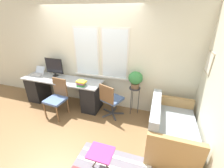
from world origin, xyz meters
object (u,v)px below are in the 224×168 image
at_px(book_stack, 81,83).
at_px(couch_loveseat, 169,129).
at_px(monitor, 54,67).
at_px(mouse, 58,81).
at_px(plant_stand, 135,91).
at_px(folding_stool, 101,154).
at_px(desk_chair_wooden, 57,97).
at_px(office_chair_swivel, 111,99).
at_px(keyboard, 49,79).
at_px(potted_plant, 135,79).
at_px(laptop, 38,73).

height_order(book_stack, couch_loveseat, book_stack).
height_order(monitor, mouse, monitor).
bearing_deg(plant_stand, folding_stool, -96.66).
xyz_separation_m(desk_chair_wooden, office_chair_swivel, (1.26, 0.34, -0.02)).
bearing_deg(folding_stool, keyboard, 145.22).
relative_size(monitor, office_chair_swivel, 0.59).
height_order(monitor, keyboard, monitor).
relative_size(plant_stand, potted_plant, 1.76).
height_order(keyboard, folding_stool, keyboard).
relative_size(office_chair_swivel, folding_stool, 2.10).
relative_size(laptop, couch_loveseat, 0.24).
relative_size(monitor, potted_plant, 1.27).
relative_size(desk_chair_wooden, couch_loveseat, 0.69).
height_order(desk_chair_wooden, folding_stool, desk_chair_wooden).
relative_size(monitor, folding_stool, 1.23).
xyz_separation_m(monitor, folding_stool, (1.99, -1.67, -0.65)).
distance_m(laptop, potted_plant, 2.72).
relative_size(book_stack, couch_loveseat, 0.18).
distance_m(keyboard, plant_stand, 2.23).
height_order(keyboard, book_stack, book_stack).
height_order(monitor, potted_plant, monitor).
bearing_deg(office_chair_swivel, potted_plant, -130.61).
distance_m(monitor, mouse, 0.46).
bearing_deg(laptop, book_stack, -9.56).
height_order(monitor, plant_stand, monitor).
height_order(mouse, office_chair_swivel, office_chair_swivel).
height_order(mouse, couch_loveseat, couch_loveseat).
relative_size(monitor, keyboard, 1.29).
distance_m(monitor, office_chair_swivel, 1.79).
distance_m(monitor, desk_chair_wooden, 0.90).
bearing_deg(office_chair_swivel, couch_loveseat, -177.53).
height_order(plant_stand, potted_plant, potted_plant).
height_order(couch_loveseat, potted_plant, potted_plant).
distance_m(keyboard, folding_stool, 2.48).
xyz_separation_m(keyboard, office_chair_swivel, (1.69, 0.02, -0.29)).
bearing_deg(potted_plant, desk_chair_wooden, -160.55).
relative_size(book_stack, folding_stool, 0.57).
bearing_deg(couch_loveseat, laptop, 80.17).
relative_size(mouse, potted_plant, 0.14).
relative_size(plant_stand, folding_stool, 1.72).
bearing_deg(folding_stool, potted_plant, 83.34).
bearing_deg(desk_chair_wooden, monitor, 131.04).
bearing_deg(laptop, potted_plant, 2.23).
xyz_separation_m(monitor, potted_plant, (2.19, 0.03, -0.07)).
relative_size(monitor, couch_loveseat, 0.38).
bearing_deg(couch_loveseat, keyboard, 82.23).
xyz_separation_m(book_stack, couch_loveseat, (2.05, -0.36, -0.52)).
relative_size(laptop, office_chair_swivel, 0.36).
bearing_deg(mouse, desk_chair_wooden, -62.90).
xyz_separation_m(mouse, office_chair_swivel, (1.41, 0.03, -0.30)).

